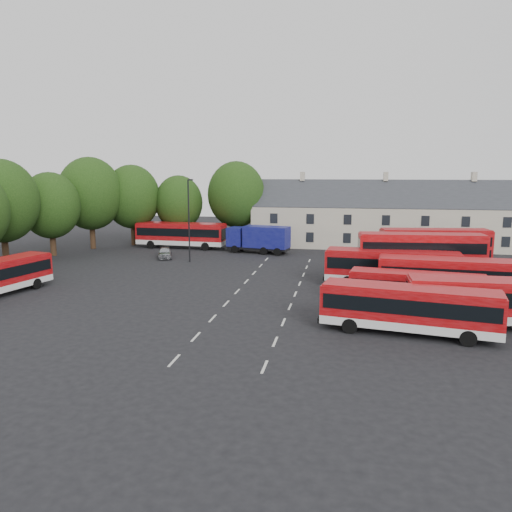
{
  "coord_description": "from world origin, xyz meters",
  "views": [
    {
      "loc": [
        9.01,
        -38.61,
        10.22
      ],
      "look_at": [
        0.67,
        7.4,
        2.2
      ],
      "focal_mm": 35.0,
      "sensor_mm": 36.0,
      "label": 1
    }
  ],
  "objects_px": {
    "bus_row_a": "(409,306)",
    "box_truck": "(259,238)",
    "lamppost": "(189,218)",
    "bus_dd_south": "(421,255)",
    "silver_car": "(165,252)"
  },
  "relations": [
    {
      "from": "bus_dd_south",
      "to": "silver_car",
      "type": "height_order",
      "value": "bus_dd_south"
    },
    {
      "from": "bus_dd_south",
      "to": "silver_car",
      "type": "relative_size",
      "value": 2.88
    },
    {
      "from": "box_truck",
      "to": "lamppost",
      "type": "bearing_deg",
      "value": -120.13
    },
    {
      "from": "bus_row_a",
      "to": "box_truck",
      "type": "relative_size",
      "value": 1.37
    },
    {
      "from": "bus_dd_south",
      "to": "box_truck",
      "type": "xyz_separation_m",
      "value": [
        -17.45,
        13.9,
        -0.69
      ]
    },
    {
      "from": "silver_car",
      "to": "lamppost",
      "type": "relative_size",
      "value": 0.42
    },
    {
      "from": "lamppost",
      "to": "bus_dd_south",
      "type": "bearing_deg",
      "value": -14.95
    },
    {
      "from": "silver_car",
      "to": "lamppost",
      "type": "height_order",
      "value": "lamppost"
    },
    {
      "from": "bus_row_a",
      "to": "lamppost",
      "type": "bearing_deg",
      "value": 144.18
    },
    {
      "from": "silver_car",
      "to": "lamppost",
      "type": "distance_m",
      "value": 6.01
    },
    {
      "from": "lamppost",
      "to": "bus_row_a",
      "type": "bearing_deg",
      "value": -45.74
    },
    {
      "from": "bus_row_a",
      "to": "box_truck",
      "type": "distance_m",
      "value": 32.84
    },
    {
      "from": "bus_row_a",
      "to": "box_truck",
      "type": "bearing_deg",
      "value": 126.48
    },
    {
      "from": "box_truck",
      "to": "bus_dd_south",
      "type": "bearing_deg",
      "value": -26.89
    },
    {
      "from": "silver_car",
      "to": "lamppost",
      "type": "bearing_deg",
      "value": -47.54
    }
  ]
}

